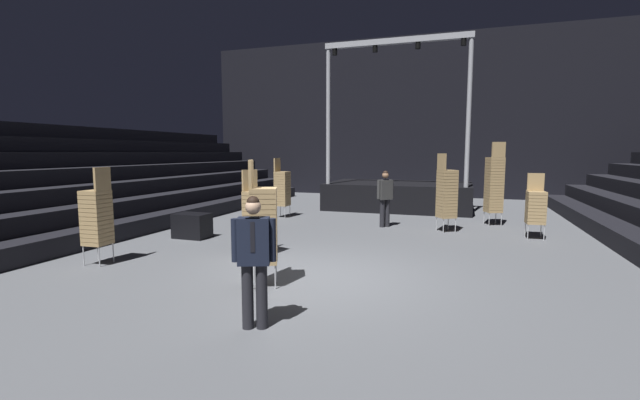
% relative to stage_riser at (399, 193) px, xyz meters
% --- Properties ---
extents(ground_plane, '(22.00, 30.00, 0.10)m').
position_rel_stage_riser_xyz_m(ground_plane, '(0.00, -9.90, -0.67)').
color(ground_plane, '#515459').
extents(arena_end_wall, '(22.00, 0.30, 8.00)m').
position_rel_stage_riser_xyz_m(arena_end_wall, '(0.00, 5.10, 3.38)').
color(arena_end_wall, black).
rests_on(arena_end_wall, ground_plane).
extents(bleacher_bank_left, '(5.25, 24.00, 3.15)m').
position_rel_stage_riser_xyz_m(bleacher_bank_left, '(-8.38, -8.90, 0.95)').
color(bleacher_bank_left, black).
rests_on(bleacher_bank_left, ground_plane).
extents(stage_riser, '(5.54, 3.48, 6.26)m').
position_rel_stage_riser_xyz_m(stage_riser, '(0.00, 0.00, 0.00)').
color(stage_riser, black).
rests_on(stage_riser, ground_plane).
extents(man_with_tie, '(0.56, 0.36, 1.72)m').
position_rel_stage_riser_xyz_m(man_with_tie, '(-0.07, -12.33, 0.35)').
color(man_with_tie, black).
rests_on(man_with_tie, ground_plane).
extents(chair_stack_front_left, '(0.46, 0.46, 1.96)m').
position_rel_stage_riser_xyz_m(chair_stack_front_left, '(-4.53, -10.50, 0.36)').
color(chair_stack_front_left, '#B2B5BA').
rests_on(chair_stack_front_left, ground_plane).
extents(chair_stack_front_right, '(0.46, 0.46, 1.71)m').
position_rel_stage_riser_xyz_m(chair_stack_front_right, '(4.23, -4.89, 0.24)').
color(chair_stack_front_right, '#B2B5BA').
rests_on(chair_stack_front_right, ground_plane).
extents(chair_stack_mid_left, '(0.57, 0.57, 2.56)m').
position_rel_stage_riser_xyz_m(chair_stack_mid_left, '(3.33, -2.98, 0.66)').
color(chair_stack_mid_left, '#B2B5BA').
rests_on(chair_stack_mid_left, ground_plane).
extents(chair_stack_mid_right, '(0.47, 0.47, 2.05)m').
position_rel_stage_riser_xyz_m(chair_stack_mid_right, '(-3.51, -3.59, 0.40)').
color(chair_stack_mid_right, '#B2B5BA').
rests_on(chair_stack_mid_right, ground_plane).
extents(chair_stack_mid_centre, '(0.61, 0.61, 2.22)m').
position_rel_stage_riser_xyz_m(chair_stack_mid_centre, '(1.99, -4.59, 0.49)').
color(chair_stack_mid_centre, '#B2B5BA').
rests_on(chair_stack_mid_centre, ground_plane).
extents(chair_stack_rear_left, '(0.57, 0.57, 1.88)m').
position_rel_stage_riser_xyz_m(chair_stack_rear_left, '(-1.82, -8.86, 0.32)').
color(chair_stack_rear_left, '#B2B5BA').
rests_on(chair_stack_rear_left, ground_plane).
extents(chair_stack_rear_right, '(0.58, 0.58, 2.14)m').
position_rel_stage_riser_xyz_m(chair_stack_rear_right, '(-0.73, -10.71, 0.45)').
color(chair_stack_rear_right, '#B2B5BA').
rests_on(chair_stack_rear_right, ground_plane).
extents(crew_worker_near_stage, '(0.47, 0.46, 1.70)m').
position_rel_stage_riser_xyz_m(crew_worker_near_stage, '(0.21, -4.39, 0.34)').
color(crew_worker_near_stage, black).
rests_on(crew_worker_near_stage, ground_plane).
extents(equipment_road_case, '(0.91, 0.61, 0.65)m').
position_rel_stage_riser_xyz_m(equipment_road_case, '(-4.34, -7.64, -0.30)').
color(equipment_road_case, black).
rests_on(equipment_road_case, ground_plane).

